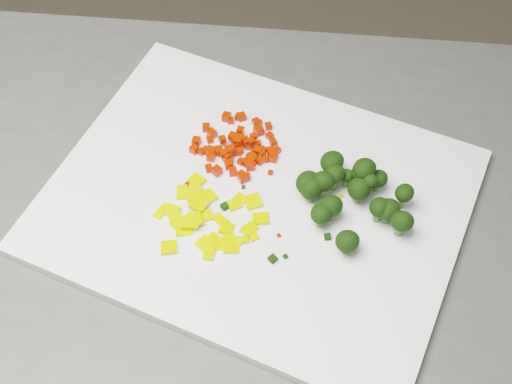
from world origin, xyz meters
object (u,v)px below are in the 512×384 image
at_px(pepper_pile, 208,216).
at_px(broccoli_pile, 358,191).
at_px(carrot_pile, 236,141).
at_px(cutting_board, 256,200).

xyz_separation_m(pepper_pile, broccoli_pile, (0.13, 0.09, 0.02)).
height_order(carrot_pile, broccoli_pile, broccoli_pile).
bearing_deg(pepper_pile, carrot_pile, 100.99).
distance_m(cutting_board, carrot_pile, 0.08).
relative_size(carrot_pile, broccoli_pile, 0.83).
bearing_deg(broccoli_pile, pepper_pile, -145.87).
xyz_separation_m(carrot_pile, broccoli_pile, (0.15, -0.01, 0.01)).
xyz_separation_m(cutting_board, carrot_pile, (-0.05, 0.05, 0.02)).
distance_m(cutting_board, pepper_pile, 0.06).
relative_size(pepper_pile, broccoli_pile, 0.97).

